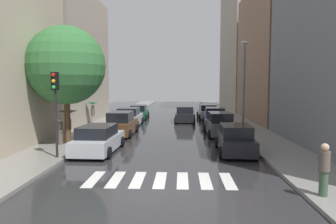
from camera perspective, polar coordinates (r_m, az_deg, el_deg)
The scene contains 23 objects.
ground_plane at distance 34.77m, azimuth 1.03°, elevation -1.33°, with size 28.00×72.00×0.04m, color #2B2B2E.
sidewalk_left at distance 35.52m, azimuth -9.51°, elevation -1.11°, with size 3.00×72.00×0.15m, color gray.
sidewalk_right at distance 35.21m, azimuth 11.67°, elevation -1.20°, with size 3.00×72.00×0.15m, color gray.
crosswalk_stripes at distance 12.80m, azimuth -1.44°, elevation -12.32°, with size 5.85×2.20×0.01m.
building_left_mid at distance 33.32m, azimuth -18.64°, elevation 9.24°, with size 6.00×13.56×12.86m, color #9E9384.
building_right_mid at distance 34.90m, azimuth 19.65°, elevation 9.89°, with size 6.00×14.24×13.92m, color #8C6B56.
building_right_far at distance 51.61m, azimuth 14.15°, elevation 13.56°, with size 6.00×17.28×23.25m, color #9E9384.
parked_car_left_nearest at distance 18.06m, azimuth -12.61°, elevation -4.94°, with size 2.28×4.82×1.56m.
parked_car_left_second at distance 23.84m, azimuth -8.57°, elevation -2.24°, with size 2.10×4.56×1.80m.
parked_car_left_third at distance 29.03m, azimuth -7.12°, elevation -1.00°, with size 2.21×4.70×1.71m.
parked_car_left_fourth at distance 35.10m, azimuth -5.38°, elevation -0.05°, with size 2.10×4.47×1.56m.
parked_car_right_nearest at distance 17.81m, azimuth 12.20°, elevation -5.01°, with size 2.14×4.45×1.61m.
parked_car_right_second at distance 23.78m, azimuth 9.37°, elevation -2.30°, with size 2.15×4.55×1.77m.
parked_car_right_third at distance 29.07m, azimuth 8.50°, elevation -0.99°, with size 2.19×4.20×1.73m.
parked_car_right_fourth at distance 35.43m, azimuth 7.22°, elevation 0.00°, with size 2.25×4.25×1.59m.
car_midroad at distance 32.09m, azimuth 3.17°, elevation -0.46°, with size 2.19×4.61×1.63m.
pedestrian_foreground at distance 20.95m, azimuth -17.79°, elevation -1.07°, with size 1.18×1.18×2.01m.
pedestrian_near_tree at distance 29.69m, azimuth -13.60°, elevation 0.69°, with size 1.04×1.04×2.05m.
pedestrian_by_kerb at distance 20.29m, azimuth -19.13°, elevation -3.29°, with size 0.36×0.36×1.61m.
pedestrian_far_side at distance 11.59m, azimuth 26.66°, elevation -9.21°, with size 0.36×0.36×1.77m.
street_tree_left at distance 20.27m, azimuth -18.18°, elevation 8.08°, with size 4.81×4.81×7.26m.
traffic_light_left_corner at distance 16.52m, azimuth -19.95°, elevation 2.86°, with size 0.30×0.42×4.30m.
lamp_post_right at distance 24.16m, azimuth 13.75°, elevation 5.62°, with size 0.60×0.28×6.92m.
Camera 1 is at (0.83, -10.55, 3.82)m, focal length 33.31 mm.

